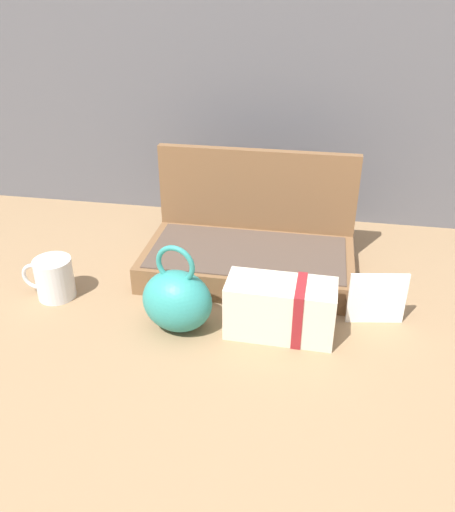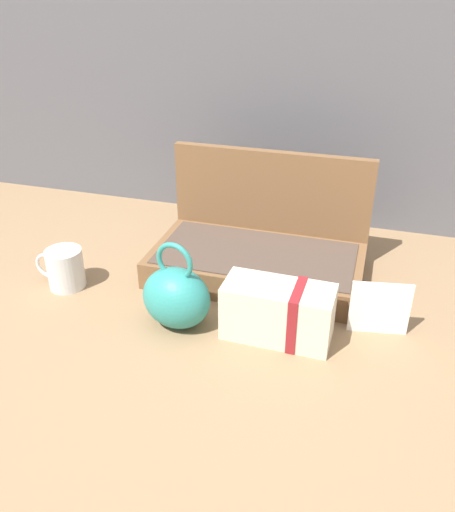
% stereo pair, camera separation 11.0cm
% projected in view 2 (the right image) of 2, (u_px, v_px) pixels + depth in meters
% --- Properties ---
extents(ground_plane, '(6.00, 6.00, 0.00)m').
position_uv_depth(ground_plane, '(223.00, 313.00, 1.20)').
color(ground_plane, '#8C6D4C').
extents(open_suitcase, '(0.52, 0.29, 0.28)m').
position_uv_depth(open_suitcase, '(260.00, 248.00, 1.33)').
color(open_suitcase, brown).
rests_on(open_suitcase, ground_plane).
extents(teal_pouch_handbag, '(0.17, 0.15, 0.20)m').
position_uv_depth(teal_pouch_handbag, '(176.00, 297.00, 1.13)').
color(teal_pouch_handbag, teal).
rests_on(teal_pouch_handbag, ground_plane).
extents(cream_toiletry_bag, '(0.23, 0.11, 0.13)m').
position_uv_depth(cream_toiletry_bag, '(279.00, 312.00, 1.09)').
color(cream_toiletry_bag, beige).
rests_on(cream_toiletry_bag, ground_plane).
extents(coffee_mug, '(0.13, 0.09, 0.10)m').
position_uv_depth(coffee_mug, '(64.00, 269.00, 1.27)').
color(coffee_mug, silver).
rests_on(coffee_mug, ground_plane).
extents(info_card_left, '(0.12, 0.03, 0.12)m').
position_uv_depth(info_card_left, '(380.00, 308.00, 1.11)').
color(info_card_left, white).
rests_on(info_card_left, ground_plane).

